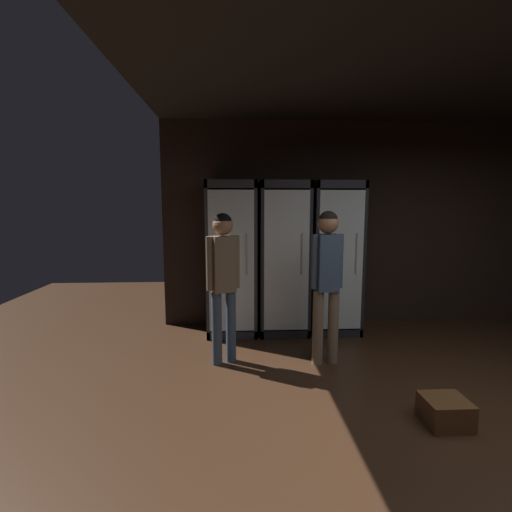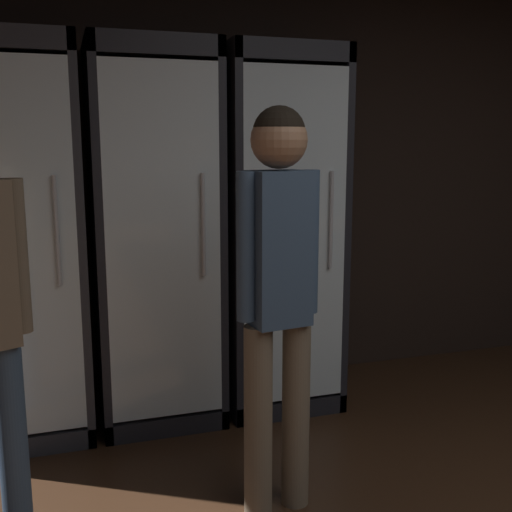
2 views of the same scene
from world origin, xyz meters
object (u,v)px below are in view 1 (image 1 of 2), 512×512
Objects in this scene: shopper_near at (327,272)px; cooler_far_left at (232,260)px; cooler_left at (283,259)px; wine_crate_floor at (445,412)px; shopper_far at (223,272)px; cooler_center at (333,258)px.

cooler_far_left is at bearing 132.08° from shopper_near.
wine_crate_floor is at bearing -66.80° from cooler_left.
shopper_near reaches higher than wine_crate_floor.
cooler_left is (0.67, 0.00, 0.01)m from cooler_far_left.
cooler_far_left is at bearing -179.92° from cooler_left.
cooler_far_left is 1.03m from shopper_far.
cooler_left is 2.60m from wine_crate_floor.
cooler_left is 6.07× the size of wine_crate_floor.
cooler_center is 2.43m from wine_crate_floor.
shopper_far is (-0.75, -1.03, 0.01)m from cooler_left.
cooler_left is 1.14m from shopper_near.
cooler_far_left is 0.67m from cooler_left.
cooler_far_left is 1.35m from cooler_center.
wine_crate_floor is (0.97, -2.26, -0.87)m from cooler_left.
cooler_far_left reaches higher than wine_crate_floor.
cooler_center reaches higher than wine_crate_floor.
shopper_far reaches higher than wine_crate_floor.
wine_crate_floor is at bearing -35.52° from shopper_far.
cooler_center is (1.35, -0.00, 0.01)m from cooler_far_left.
cooler_left is at bearing 179.78° from cooler_center.
cooler_center is (0.67, -0.00, -0.00)m from cooler_left.
cooler_left is at bearing 106.15° from shopper_near.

